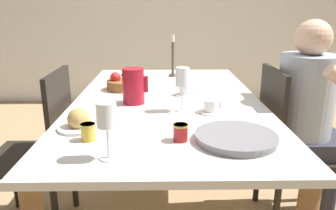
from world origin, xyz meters
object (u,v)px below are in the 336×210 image
(wine_glass_water, at_px, (182,79))
(jam_jar_red, at_px, (88,131))
(chair_person_side, at_px, (290,144))
(person_seated, at_px, (311,109))
(red_pitcher, at_px, (133,86))
(candlestick_tall, at_px, (173,61))
(serving_tray, at_px, (236,138))
(wine_glass_juice, at_px, (107,118))
(jam_jar_amber, at_px, (181,132))
(chair_opposite, at_px, (41,149))
(fruit_bowl, at_px, (123,83))
(teacup_across, at_px, (185,91))
(teacup_near_person, at_px, (211,107))
(bread_plate, at_px, (79,122))

(wine_glass_water, height_order, jam_jar_red, wine_glass_water)
(chair_person_side, xyz_separation_m, wine_glass_water, (-0.63, -0.15, 0.41))
(person_seated, distance_m, red_pitcher, 0.98)
(candlestick_tall, bearing_deg, serving_tray, -80.44)
(wine_glass_water, relative_size, wine_glass_juice, 1.09)
(red_pitcher, distance_m, wine_glass_juice, 0.67)
(serving_tray, bearing_deg, person_seated, 45.04)
(jam_jar_red, bearing_deg, wine_glass_juice, -57.43)
(wine_glass_juice, relative_size, jam_jar_amber, 2.99)
(wine_glass_water, xyz_separation_m, wine_glass_juice, (-0.28, -0.53, -0.02))
(wine_glass_water, bearing_deg, jam_jar_red, -136.50)
(person_seated, height_order, wine_glass_juice, person_seated)
(chair_person_side, height_order, person_seated, person_seated)
(jam_jar_red, bearing_deg, chair_person_side, 27.11)
(wine_glass_juice, relative_size, jam_jar_red, 2.99)
(chair_opposite, distance_m, jam_jar_red, 0.68)
(wine_glass_water, bearing_deg, fruit_bowl, 127.92)
(chair_person_side, relative_size, teacup_across, 7.49)
(teacup_near_person, distance_m, teacup_across, 0.34)
(red_pitcher, height_order, jam_jar_red, red_pitcher)
(jam_jar_amber, bearing_deg, wine_glass_juice, -149.25)
(wine_glass_juice, bearing_deg, jam_jar_amber, 30.75)
(chair_opposite, relative_size, jam_jar_amber, 13.61)
(chair_person_side, relative_size, wine_glass_water, 4.20)
(person_seated, distance_m, candlestick_tall, 1.02)
(chair_person_side, distance_m, chair_opposite, 1.40)
(chair_person_side, xyz_separation_m, bread_plate, (-1.08, -0.39, 0.28))
(wine_glass_juice, bearing_deg, serving_tray, 16.87)
(jam_jar_red, bearing_deg, teacup_across, 57.47)
(chair_opposite, relative_size, wine_glass_juice, 4.56)
(wine_glass_juice, height_order, teacup_across, wine_glass_juice)
(chair_opposite, xyz_separation_m, teacup_across, (0.80, 0.18, 0.28))
(chair_opposite, height_order, teacup_across, chair_opposite)
(chair_person_side, bearing_deg, wine_glass_water, -76.32)
(jam_jar_red, bearing_deg, teacup_near_person, 32.52)
(red_pitcher, xyz_separation_m, candlestick_tall, (0.23, 0.70, 0.02))
(teacup_across, bearing_deg, serving_tray, -77.55)
(chair_person_side, xyz_separation_m, teacup_across, (-0.59, 0.14, 0.28))
(serving_tray, xyz_separation_m, candlestick_tall, (-0.21, 1.22, 0.10))
(wine_glass_juice, distance_m, candlestick_tall, 1.39)
(jam_jar_red, height_order, candlestick_tall, candlestick_tall)
(chair_opposite, bearing_deg, wine_glass_water, -98.25)
(person_seated, distance_m, wine_glass_water, 0.76)
(bread_plate, bearing_deg, person_seated, 18.27)
(red_pitcher, height_order, bread_plate, red_pitcher)
(chair_opposite, bearing_deg, serving_tray, -117.56)
(person_seated, xyz_separation_m, jam_jar_red, (-1.10, -0.51, 0.08))
(wine_glass_water, height_order, candlestick_tall, candlestick_tall)
(chair_person_side, relative_size, jam_jar_amber, 13.61)
(teacup_near_person, bearing_deg, bread_plate, -160.41)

